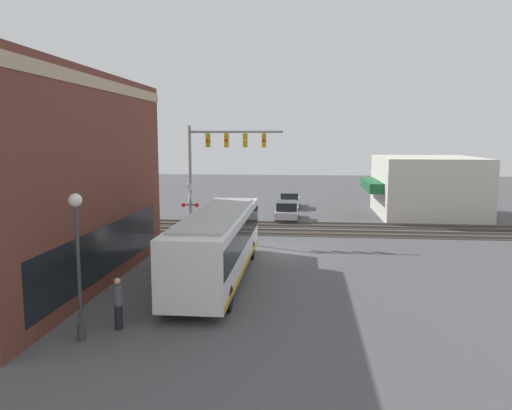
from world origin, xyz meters
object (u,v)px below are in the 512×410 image
city_bus (218,242)px  crossing_signal (190,205)px  pedestrian_by_lamp (118,303)px  parked_car_white (290,200)px  streetlamp (78,254)px  pedestrian_at_crossing (224,224)px  parked_car_silver (287,211)px

city_bus → crossing_signal: size_ratio=3.27×
pedestrian_by_lamp → parked_car_white: bearing=-9.1°
streetlamp → parked_car_white: 32.74m
crossing_signal → parked_car_white: size_ratio=0.83×
streetlamp → crossing_signal: bearing=0.5°
pedestrian_at_crossing → pedestrian_by_lamp: 16.17m
streetlamp → parked_car_white: bearing=-10.3°
streetlamp → pedestrian_at_crossing: 17.39m
streetlamp → parked_car_white: size_ratio=1.07×
pedestrian_at_crossing → streetlamp: bearing=173.5°
parked_car_silver → pedestrian_by_lamp: size_ratio=2.33×
pedestrian_at_crossing → pedestrian_by_lamp: (-16.14, 1.08, -0.01)m
city_bus → crossing_signal: (8.82, 3.39, 0.51)m
streetlamp → parked_car_white: (32.13, -5.86, -2.23)m
crossing_signal → streetlamp: 16.43m
parked_car_silver → pedestrian_at_crossing: pedestrian_at_crossing is taller
city_bus → parked_car_silver: size_ratio=2.90×
pedestrian_by_lamp → pedestrian_at_crossing: bearing=-3.8°
crossing_signal → pedestrian_by_lamp: 15.48m
pedestrian_by_lamp → city_bus: bearing=-19.9°
city_bus → streetlamp: bearing=156.8°
crossing_signal → parked_car_white: (15.71, -5.99, -1.60)m
parked_car_white → pedestrian_at_crossing: 15.47m
parked_car_white → pedestrian_at_crossing: pedestrian_at_crossing is taller
streetlamp → pedestrian_at_crossing: streetlamp is taller
crossing_signal → pedestrian_at_crossing: 2.60m
crossing_signal → parked_car_silver: 10.68m
crossing_signal → pedestrian_by_lamp: size_ratio=2.07×
crossing_signal → streetlamp: size_ratio=0.78×
crossing_signal → pedestrian_at_crossing: bearing=-70.4°
crossing_signal → pedestrian_by_lamp: (-15.39, -1.01, -1.35)m
parked_car_white → parked_car_silver: bearing=-180.0°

